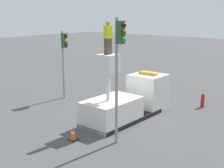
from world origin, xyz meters
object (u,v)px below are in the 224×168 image
Objects in this scene: traffic_light_pole at (119,57)px; traffic_cone_rear at (73,134)px; bucket_truck at (129,102)px; worker at (108,38)px; fire_hydrant at (203,100)px; traffic_light_across at (64,51)px.

traffic_cone_rear is (-1.10, 1.96, -3.83)m from traffic_light_pole.
bucket_truck is 4.33m from worker.
bucket_truck is at bearing -0.65° from traffic_cone_rear.
bucket_truck is at bearing 151.72° from fire_hydrant.
traffic_light_across is (3.81, 7.98, -0.72)m from traffic_light_pole.
traffic_light_pole is 6.34× the size of fire_hydrant.
traffic_cone_rear is at bearing 179.35° from bucket_truck.
traffic_light_across is at bearing 85.82° from bucket_truck.
traffic_cone_rear is (-9.17, 2.58, -0.13)m from fire_hydrant.
traffic_cone_rear is at bearing 164.28° from fire_hydrant.
traffic_light_pole is at bearing -60.73° from traffic_cone_rear.
bucket_truck is 1.29× the size of traffic_light_across.
traffic_cone_rear is (-4.47, 0.05, -0.61)m from bucket_truck.
bucket_truck is 1.06× the size of traffic_light_pole.
worker is 2.52m from traffic_light_pole.
worker is 6.64m from traffic_light_across.
traffic_light_across is at bearing 69.04° from worker.
traffic_light_pole reaches higher than fire_hydrant.
traffic_light_pole reaches higher than bucket_truck.
bucket_truck reaches higher than traffic_cone_rear.
traffic_light_pole is (-3.37, -1.91, 3.22)m from bucket_truck.
traffic_cone_rear is (-2.59, 0.05, -4.50)m from worker.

